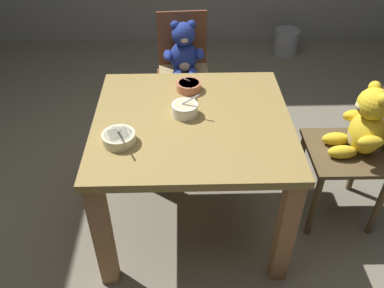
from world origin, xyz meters
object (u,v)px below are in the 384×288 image
Objects in this scene: teddy_chair_far_center at (184,64)px; porridge_bowl_terracotta_far_center at (189,86)px; teddy_chair_near_right at (362,134)px; porridge_bowl_white_center at (185,109)px; porridge_bowl_cream_near_left at (119,138)px; dining_table at (192,140)px; metal_pail at (286,42)px.

porridge_bowl_terracotta_far_center is at bearing -1.95° from teddy_chair_far_center.
teddy_chair_near_right is 6.19× the size of porridge_bowl_white_center.
teddy_chair_near_right is at bearing 9.80° from porridge_bowl_cream_near_left.
dining_table is 3.84× the size of metal_pail.
teddy_chair_far_center is at bearing -128.40° from metal_pail.
porridge_bowl_white_center reaches higher than dining_table.
dining_table is at bearing 2.54° from teddy_chair_near_right.
porridge_bowl_cream_near_left reaches higher than dining_table.
porridge_bowl_terracotta_far_center is at bearing 92.27° from dining_table.
metal_pail is at bearing 63.95° from porridge_bowl_white_center.
teddy_chair_near_right is 0.94m from porridge_bowl_white_center.
teddy_chair_far_center is 1.23m from teddy_chair_near_right.
dining_table is 0.41m from porridge_bowl_cream_near_left.
porridge_bowl_terracotta_far_center is (0.02, 0.23, -0.01)m from porridge_bowl_white_center.
porridge_bowl_terracotta_far_center is at bearing 54.36° from porridge_bowl_cream_near_left.
porridge_bowl_terracotta_far_center is (0.02, -0.58, 0.17)m from teddy_chair_far_center.
porridge_bowl_terracotta_far_center is (0.32, 0.45, -0.00)m from porridge_bowl_cream_near_left.
dining_table is at bearing -1.91° from teddy_chair_far_center.
teddy_chair_near_right is 5.31× the size of porridge_bowl_cream_near_left.
dining_table is 6.99× the size of porridge_bowl_white_center.
teddy_chair_near_right is 0.94m from porridge_bowl_terracotta_far_center.
teddy_chair_far_center reaches higher than teddy_chair_near_right.
teddy_chair_near_right is at bearing -93.06° from metal_pail.
teddy_chair_near_right is 1.25m from porridge_bowl_cream_near_left.
porridge_bowl_terracotta_far_center is 0.56× the size of metal_pail.
porridge_bowl_cream_near_left reaches higher than metal_pail.
teddy_chair_near_right reaches higher than dining_table.
porridge_bowl_cream_near_left is 1.15× the size of porridge_bowl_terracotta_far_center.
teddy_chair_far_center is 0.83m from porridge_bowl_white_center.
porridge_bowl_white_center is at bearing 133.41° from dining_table.
dining_table is 0.17m from porridge_bowl_white_center.
teddy_chair_near_right is 3.40× the size of metal_pail.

